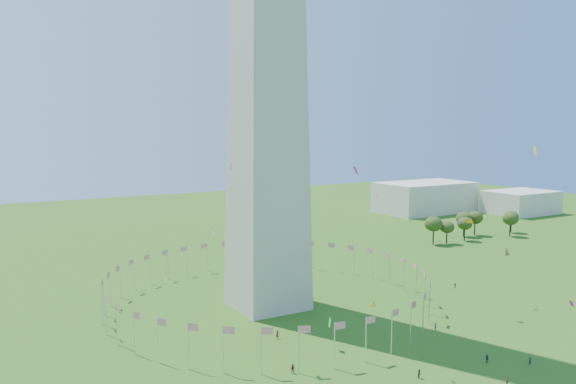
% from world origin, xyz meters
% --- Properties ---
extents(ground, '(600.00, 600.00, 0.00)m').
position_xyz_m(ground, '(0.00, 0.00, 0.00)').
color(ground, '#265213').
rests_on(ground, ground).
extents(flag_ring, '(80.24, 80.24, 9.00)m').
position_xyz_m(flag_ring, '(-0.00, 50.00, 4.50)').
color(flag_ring, silver).
rests_on(flag_ring, ground).
extents(gov_building_east_a, '(50.00, 30.00, 16.00)m').
position_xyz_m(gov_building_east_a, '(150.00, 150.00, 8.00)').
color(gov_building_east_a, beige).
rests_on(gov_building_east_a, ground).
extents(gov_building_east_b, '(35.00, 25.00, 12.00)m').
position_xyz_m(gov_building_east_b, '(190.00, 120.00, 6.00)').
color(gov_building_east_b, beige).
rests_on(gov_building_east_b, ground).
extents(kites_aloft, '(107.03, 73.91, 37.54)m').
position_xyz_m(kites_aloft, '(15.13, 20.95, 19.64)').
color(kites_aloft, orange).
rests_on(kites_aloft, ground).
extents(tree_line_east, '(53.62, 15.95, 10.77)m').
position_xyz_m(tree_line_east, '(114.01, 85.33, 4.98)').
color(tree_line_east, '#3C551C').
rests_on(tree_line_east, ground).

